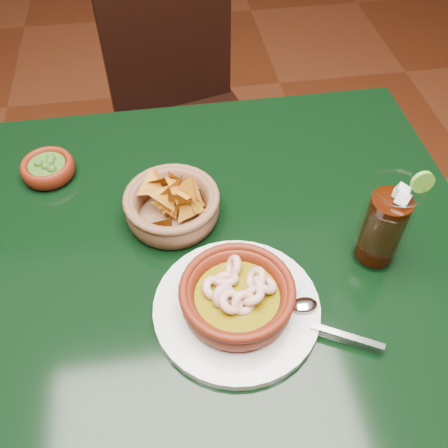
{
  "coord_description": "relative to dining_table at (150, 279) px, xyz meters",
  "views": [
    {
      "loc": [
        0.06,
        -0.56,
        1.44
      ],
      "look_at": [
        0.14,
        -0.02,
        0.81
      ],
      "focal_mm": 40.0,
      "sensor_mm": 36.0,
      "label": 1
    }
  ],
  "objects": [
    {
      "name": "ground",
      "position": [
        0.0,
        0.0,
        -0.65
      ],
      "size": [
        7.0,
        7.0,
        0.0
      ],
      "primitive_type": "plane",
      "color": "#471C0C",
      "rests_on": "ground"
    },
    {
      "name": "dining_table",
      "position": [
        0.0,
        0.0,
        0.0
      ],
      "size": [
        1.2,
        0.8,
        0.75
      ],
      "color": "black",
      "rests_on": "ground"
    },
    {
      "name": "dining_chair",
      "position": [
        0.13,
        0.7,
        -0.16
      ],
      "size": [
        0.5,
        0.5,
        0.89
      ],
      "color": "black",
      "rests_on": "ground"
    },
    {
      "name": "shrimp_plate",
      "position": [
        0.14,
        -0.15,
        0.13
      ],
      "size": [
        0.34,
        0.26,
        0.08
      ],
      "color": "silver",
      "rests_on": "dining_table"
    },
    {
      "name": "chip_basket",
      "position": [
        0.06,
        0.06,
        0.13
      ],
      "size": [
        0.2,
        0.2,
        0.12
      ],
      "color": "brown",
      "rests_on": "dining_table"
    },
    {
      "name": "guacamole_ramekin",
      "position": [
        -0.17,
        0.21,
        0.12
      ],
      "size": [
        0.12,
        0.12,
        0.04
      ],
      "color": "#541509",
      "rests_on": "dining_table"
    },
    {
      "name": "cola_drink",
      "position": [
        0.39,
        -0.08,
        0.18
      ],
      "size": [
        0.17,
        0.17,
        0.19
      ],
      "color": "white",
      "rests_on": "dining_table"
    }
  ]
}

